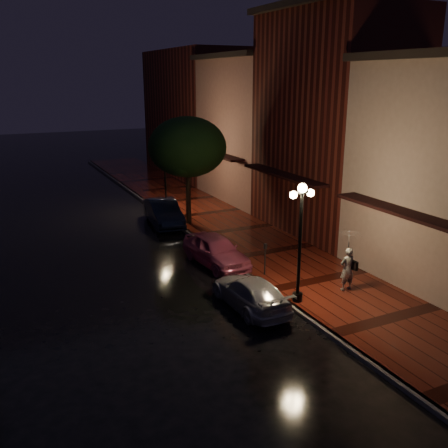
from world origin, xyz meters
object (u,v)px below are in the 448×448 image
streetlamp_far (165,171)px  navy_car (164,213)px  parking_meter (265,256)px  silver_car (250,293)px  street_tree (188,149)px  pink_car (216,250)px  streetlamp_near (300,236)px  woman_with_umbrella (348,251)px

streetlamp_far → navy_car: streetlamp_far is taller
navy_car → parking_meter: (1.16, -9.07, 0.25)m
silver_car → street_tree: bearing=-100.8°
navy_car → silver_car: navy_car is taller
streetlamp_far → pink_car: streetlamp_far is taller
streetlamp_far → pink_car: (-0.95, -9.10, -1.93)m
silver_car → navy_car: bearing=-94.0°
pink_car → navy_car: size_ratio=0.93×
navy_car → parking_meter: size_ratio=3.22×
pink_car → navy_car: bearing=85.0°
pink_car → parking_meter: parking_meter is taller
streetlamp_near → woman_with_umbrella: 2.38m
streetlamp_far → navy_car: bearing=-112.8°
streetlamp_far → woman_with_umbrella: bearing=-81.0°
streetlamp_near → navy_car: (-0.95, 11.74, -1.90)m
parking_meter → pink_car: bearing=95.0°
pink_car → woman_with_umbrella: woman_with_umbrella is taller
street_tree → silver_car: street_tree is taller
woman_with_umbrella → pink_car: bearing=-57.2°
streetlamp_near → street_tree: street_tree is taller
woman_with_umbrella → parking_meter: size_ratio=1.79×
street_tree → navy_car: street_tree is taller
streetlamp_far → silver_car: (-1.64, -13.45, -2.04)m
streetlamp_near → silver_car: 2.67m
street_tree → woman_with_umbrella: bearing=-80.0°
silver_car → woman_with_umbrella: (3.84, -0.54, 1.15)m
streetlamp_near → pink_car: 5.35m
streetlamp_near → parking_meter: size_ratio=3.26×
streetlamp_far → parking_meter: (0.21, -11.32, -1.65)m
streetlamp_near → street_tree: bearing=88.7°
navy_car → parking_meter: bearing=-76.6°
streetlamp_far → parking_meter: size_ratio=3.26×
streetlamp_far → street_tree: street_tree is taller
streetlamp_far → woman_with_umbrella: 14.19m
street_tree → pink_car: size_ratio=1.47×
streetlamp_near → silver_car: bearing=161.3°
streetlamp_far → woman_with_umbrella: size_ratio=1.83×
streetlamp_far → woman_with_umbrella: (2.20, -13.99, -0.89)m
silver_car → parking_meter: 2.84m
silver_car → pink_car: bearing=-99.5°
streetlamp_far → pink_car: size_ratio=1.09×
navy_car → silver_car: 11.21m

